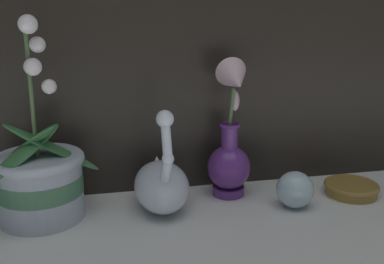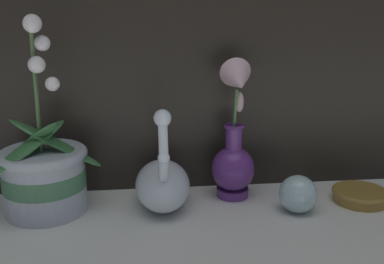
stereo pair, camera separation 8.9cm
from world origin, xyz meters
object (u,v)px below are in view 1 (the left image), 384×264
Objects in this scene: blue_vase at (230,148)px; glass_sphere at (295,190)px; amber_dish at (351,188)px; swan_figurine at (161,183)px; orchid_potted_plant at (40,178)px.

blue_vase is 0.16m from glass_sphere.
blue_vase is 3.95× the size of glass_sphere.
blue_vase is 2.55× the size of amber_dish.
blue_vase reaches higher than amber_dish.
amber_dish is at bearing 12.90° from glass_sphere.
blue_vase is at bearing 11.75° from swan_figurine.
swan_figurine is 0.44m from amber_dish.
amber_dish is at bearing -10.46° from blue_vase.
amber_dish is (0.43, -0.02, -0.04)m from swan_figurine.
blue_vase is (0.40, 0.03, 0.03)m from orchid_potted_plant.
orchid_potted_plant is 3.28× the size of amber_dish.
orchid_potted_plant is 0.53m from glass_sphere.
orchid_potted_plant reaches higher than glass_sphere.
orchid_potted_plant reaches higher than amber_dish.
glass_sphere is at bearing -10.81° from swan_figurine.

